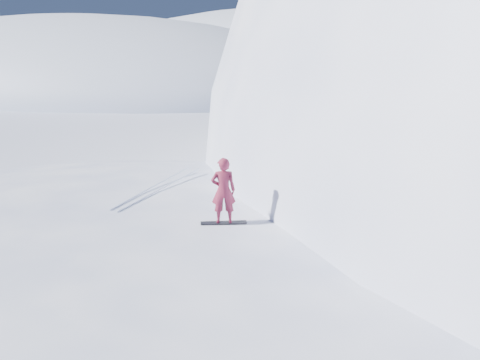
% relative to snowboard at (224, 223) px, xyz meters
% --- Properties ---
extents(ground, '(400.00, 400.00, 0.00)m').
position_rel_snowboard_xyz_m(ground, '(-2.55, -3.46, -2.41)').
color(ground, white).
rests_on(ground, ground).
extents(near_ridge, '(36.00, 28.00, 4.80)m').
position_rel_snowboard_xyz_m(near_ridge, '(-1.55, -0.46, -2.41)').
color(near_ridge, white).
rests_on(near_ridge, ground).
extents(far_ridge_a, '(120.00, 70.00, 28.00)m').
position_rel_snowboard_xyz_m(far_ridge_a, '(-72.55, 56.54, -2.41)').
color(far_ridge_a, white).
rests_on(far_ridge_a, ground).
extents(far_ridge_c, '(140.00, 90.00, 36.00)m').
position_rel_snowboard_xyz_m(far_ridge_c, '(-42.55, 106.54, -2.41)').
color(far_ridge_c, white).
rests_on(far_ridge_c, ground).
extents(wind_bumps, '(16.00, 14.40, 1.00)m').
position_rel_snowboard_xyz_m(wind_bumps, '(-3.11, -1.34, -2.41)').
color(wind_bumps, white).
rests_on(wind_bumps, ground).
extents(snowboard, '(1.29, 0.99, 0.02)m').
position_rel_snowboard_xyz_m(snowboard, '(0.00, 0.00, 0.00)').
color(snowboard, black).
rests_on(snowboard, near_ridge).
extents(snowboarder, '(0.87, 0.80, 1.99)m').
position_rel_snowboard_xyz_m(snowboarder, '(0.00, 0.00, 1.01)').
color(snowboarder, maroon).
rests_on(snowboarder, snowboard).
extents(board_tracks, '(1.48, 5.95, 0.04)m').
position_rel_snowboard_xyz_m(board_tracks, '(-4.17, 2.13, 0.01)').
color(board_tracks, silver).
rests_on(board_tracks, ground).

